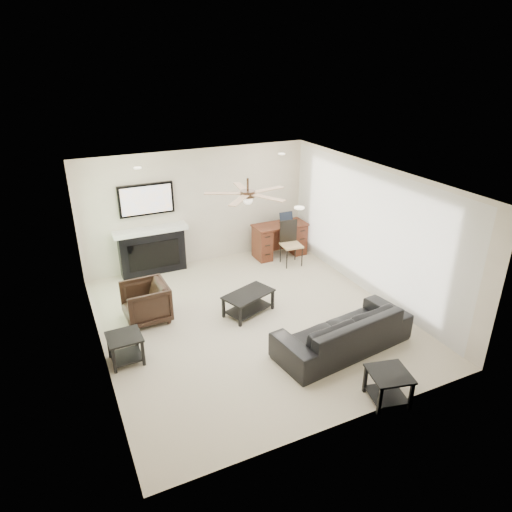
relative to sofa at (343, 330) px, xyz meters
The scene contains 10 objects.
room_shell 2.14m from the sofa, 117.13° to the left, with size 5.50×5.54×2.52m.
sofa is the anchor object (origin of this frame).
armchair 3.37m from the sofa, 140.41° to the left, with size 0.74×0.76×0.69m, color black.
coffee_table 1.84m from the sofa, 119.36° to the left, with size 0.90×0.50×0.40m, color black.
end_table_near 1.26m from the sofa, 96.84° to the right, with size 0.52×0.52×0.45m, color black.
end_table_left 3.34m from the sofa, 160.75° to the left, with size 0.50×0.50×0.45m, color black.
fireplace_unit 4.51m from the sofa, 117.06° to the left, with size 1.52×0.34×1.91m, color black.
desk 3.74m from the sofa, 77.51° to the left, with size 1.22×0.56×0.76m, color #3F1A0F.
desk_chair 3.21m from the sofa, 75.39° to the left, with size 0.42×0.44×0.97m, color black.
laptop 3.81m from the sofa, 74.48° to the left, with size 0.33×0.24×0.23m, color black.
Camera 1 is at (-2.85, -6.28, 4.28)m, focal length 32.00 mm.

